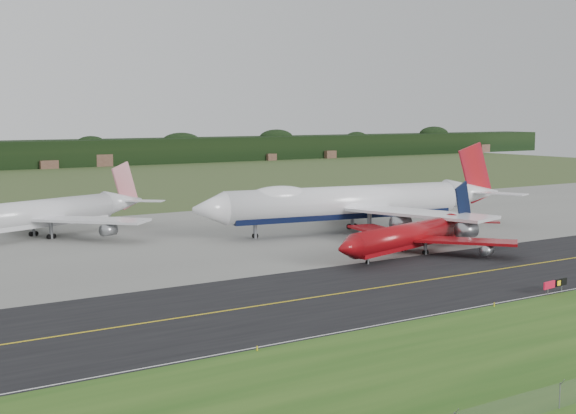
{
  "coord_description": "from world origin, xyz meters",
  "views": [
    {
      "loc": [
        -71.55,
        -89.29,
        24.27
      ],
      "look_at": [
        0.7,
        22.0,
        8.7
      ],
      "focal_mm": 50.0,
      "sensor_mm": 36.0,
      "label": 1
    }
  ],
  "objects_px": {
    "jet_ba_747": "(354,202)",
    "jet_star_tail": "(41,214)",
    "taxiway_sign": "(555,284)",
    "jet_red_737": "(414,235)"
  },
  "relations": [
    {
      "from": "jet_ba_747",
      "to": "jet_star_tail",
      "type": "bearing_deg",
      "value": 154.02
    },
    {
      "from": "jet_star_tail",
      "to": "taxiway_sign",
      "type": "xyz_separation_m",
      "value": [
        44.55,
        -86.92,
        -3.37
      ]
    },
    {
      "from": "jet_ba_747",
      "to": "jet_red_737",
      "type": "distance_m",
      "value": 26.5
    },
    {
      "from": "jet_star_tail",
      "to": "jet_red_737",
      "type": "bearing_deg",
      "value": -46.83
    },
    {
      "from": "jet_ba_747",
      "to": "taxiway_sign",
      "type": "height_order",
      "value": "jet_ba_747"
    },
    {
      "from": "taxiway_sign",
      "to": "jet_star_tail",
      "type": "bearing_deg",
      "value": 117.14
    },
    {
      "from": "taxiway_sign",
      "to": "jet_ba_747",
      "type": "bearing_deg",
      "value": 78.98
    },
    {
      "from": "jet_red_737",
      "to": "taxiway_sign",
      "type": "height_order",
      "value": "jet_red_737"
    },
    {
      "from": "jet_star_tail",
      "to": "taxiway_sign",
      "type": "bearing_deg",
      "value": -62.86
    },
    {
      "from": "jet_star_tail",
      "to": "taxiway_sign",
      "type": "relative_size",
      "value": 9.62
    }
  ]
}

